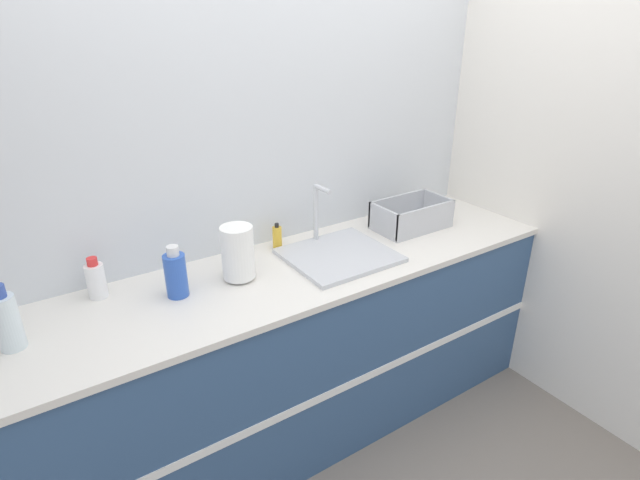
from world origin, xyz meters
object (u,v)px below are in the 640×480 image
at_px(bottle_white_spray, 96,280).
at_px(bottle_clear, 7,321).
at_px(paper_towel_roll, 238,253).
at_px(sink, 338,253).
at_px(dish_rack, 411,218).
at_px(soap_dispenser, 277,237).
at_px(bottle_blue, 176,274).

xyz_separation_m(bottle_white_spray, bottle_clear, (-0.31, -0.19, 0.03)).
height_order(paper_towel_roll, bottle_clear, same).
bearing_deg(sink, paper_towel_roll, 172.86).
bearing_deg(paper_towel_roll, dish_rack, 0.60).
relative_size(paper_towel_roll, bottle_white_spray, 1.38).
relative_size(bottle_white_spray, bottle_clear, 0.72).
xyz_separation_m(paper_towel_roll, soap_dispenser, (0.28, 0.18, -0.07)).
xyz_separation_m(bottle_white_spray, bottle_blue, (0.27, -0.16, 0.02)).
distance_m(bottle_clear, soap_dispenser, 1.15).
bearing_deg(paper_towel_roll, bottle_blue, 178.13).
bearing_deg(paper_towel_roll, sink, -7.14).
distance_m(paper_towel_roll, bottle_blue, 0.27).
distance_m(bottle_blue, soap_dispenser, 0.58).
distance_m(bottle_blue, bottle_clear, 0.58).
relative_size(paper_towel_roll, bottle_clear, 1.00).
height_order(dish_rack, bottle_white_spray, bottle_white_spray).
relative_size(paper_towel_roll, bottle_blue, 1.10).
relative_size(sink, bottle_blue, 2.17).
bearing_deg(soap_dispenser, dish_rack, -13.41).
height_order(sink, bottle_clear, sink).
bearing_deg(paper_towel_roll, bottle_clear, -178.63).
height_order(sink, bottle_blue, sink).
height_order(bottle_clear, soap_dispenser, bottle_clear).
distance_m(sink, dish_rack, 0.53).
distance_m(paper_towel_roll, bottle_white_spray, 0.56).
distance_m(sink, soap_dispenser, 0.31).
relative_size(dish_rack, bottle_white_spray, 2.28).
relative_size(sink, bottle_clear, 1.97).
bearing_deg(bottle_clear, paper_towel_roll, 1.37).
bearing_deg(bottle_blue, bottle_clear, -177.15).
xyz_separation_m(paper_towel_roll, bottle_blue, (-0.27, 0.01, -0.03)).
relative_size(bottle_blue, bottle_clear, 0.91).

